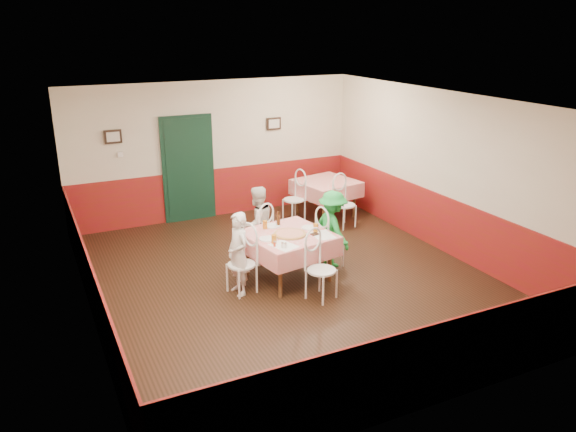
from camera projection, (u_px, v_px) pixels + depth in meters
name	position (u px, v px, depth m)	size (l,w,h in m)	color
floor	(289.00, 278.00, 8.96)	(7.00, 7.00, 0.00)	black
ceiling	(289.00, 101.00, 8.05)	(7.00, 7.00, 0.00)	white
back_wall	(215.00, 150.00, 11.49)	(6.00, 0.10, 2.80)	beige
front_wall	(443.00, 287.00, 5.52)	(6.00, 0.10, 2.80)	beige
left_wall	(81.00, 223.00, 7.28)	(0.10, 7.00, 2.80)	beige
right_wall	(445.00, 173.00, 9.73)	(0.10, 7.00, 2.80)	beige
wainscot_back	(217.00, 192.00, 11.77)	(6.00, 0.03, 1.00)	maroon
wainscot_front	(435.00, 365.00, 5.83)	(6.00, 0.03, 1.00)	maroon
wainscot_left	(91.00, 286.00, 7.58)	(0.03, 7.00, 1.00)	maroon
wainscot_right	(440.00, 222.00, 10.02)	(0.03, 7.00, 1.00)	maroon
door	(188.00, 170.00, 11.31)	(0.96, 0.06, 2.10)	black
picture_left	(113.00, 137.00, 10.48)	(0.32, 0.03, 0.26)	black
picture_right	(274.00, 124.00, 11.83)	(0.32, 0.03, 0.26)	black
thermostat	(120.00, 155.00, 10.64)	(0.10, 0.03, 0.10)	white
main_table	(288.00, 256.00, 8.85)	(1.22, 1.22, 0.77)	red
second_table	(326.00, 199.00, 11.76)	(1.12, 1.12, 0.77)	red
chair_left	(241.00, 265.00, 8.36)	(0.42, 0.42, 0.90)	white
chair_right	(330.00, 241.00, 9.29)	(0.42, 0.42, 0.90)	white
chair_far	(259.00, 236.00, 9.48)	(0.42, 0.42, 0.90)	white
chair_near	(322.00, 270.00, 8.17)	(0.42, 0.42, 0.90)	white
chair_second_a	(294.00, 200.00, 11.43)	(0.42, 0.42, 0.90)	white
chair_second_b	(345.00, 205.00, 11.10)	(0.42, 0.42, 0.90)	white
pizza	(290.00, 234.00, 8.68)	(0.50, 0.50, 0.03)	#B74723
plate_left	(267.00, 239.00, 8.50)	(0.25, 0.25, 0.01)	white
plate_right	(309.00, 228.00, 8.96)	(0.25, 0.25, 0.01)	white
plate_far	(273.00, 226.00, 9.03)	(0.25, 0.25, 0.01)	white
glass_a	(274.00, 239.00, 8.31)	(0.08, 0.08, 0.14)	#BF7219
glass_b	(316.00, 228.00, 8.77)	(0.08, 0.08, 0.14)	#BF7219
glass_c	(265.00, 225.00, 8.92)	(0.07, 0.07, 0.13)	#BF7219
beer_bottle	(278.00, 219.00, 9.04)	(0.06, 0.06, 0.22)	#381C0A
shaker_a	(282.00, 245.00, 8.15)	(0.04, 0.04, 0.09)	silver
shaker_b	(286.00, 245.00, 8.14)	(0.04, 0.04, 0.09)	silver
shaker_c	(275.00, 244.00, 8.20)	(0.04, 0.04, 0.09)	#B23319
menu_left	(284.00, 246.00, 8.25)	(0.30, 0.40, 0.00)	white
menu_right	(323.00, 235.00, 8.66)	(0.30, 0.40, 0.00)	white
wallet	(315.00, 234.00, 8.68)	(0.11, 0.09, 0.02)	black
diner_left	(238.00, 254.00, 8.27)	(0.47, 0.31, 1.28)	gray
diner_far	(257.00, 224.00, 9.46)	(0.63, 0.49, 1.31)	gray
diner_right	(333.00, 229.00, 9.25)	(0.84, 0.48, 1.29)	gray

